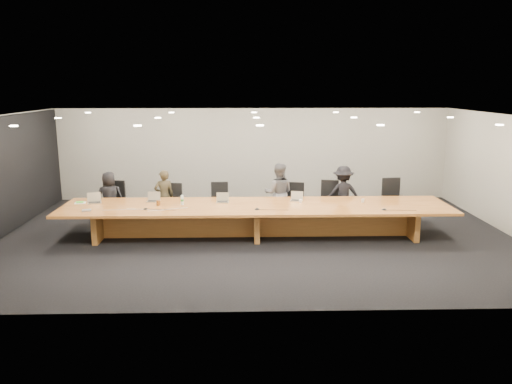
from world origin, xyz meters
TOP-DOWN VIEW (x-y plane):
  - ground at (0.00, 0.00)m, footprint 12.00×12.00m
  - back_wall at (0.00, 4.00)m, footprint 12.00×0.02m
  - conference_table at (0.00, 0.00)m, footprint 9.00×1.80m
  - chair_far_left at (-3.63, 1.28)m, footprint 0.66×0.66m
  - chair_left at (-2.15, 1.17)m, footprint 0.66×0.66m
  - chair_mid_left at (-0.92, 1.25)m, footprint 0.54×0.54m
  - chair_mid_right at (1.02, 1.20)m, footprint 0.63×0.63m
  - chair_right at (1.91, 1.24)m, footprint 0.66×0.66m
  - chair_far_right at (3.59, 1.19)m, footprint 0.64×0.64m
  - person_a at (-3.68, 1.15)m, footprint 0.75×0.58m
  - person_b at (-2.33, 1.27)m, footprint 0.57×0.45m
  - person_c at (0.60, 1.19)m, footprint 0.82×0.68m
  - person_d at (2.28, 1.27)m, footprint 0.96×0.57m
  - laptop_a at (-3.82, 0.31)m, footprint 0.37×0.31m
  - laptop_b at (-2.46, 0.42)m, footprint 0.31×0.23m
  - laptop_c at (-0.80, 0.31)m, footprint 0.29×0.22m
  - laptop_d at (0.98, 0.41)m, footprint 0.34×0.28m
  - water_bottle at (-1.73, 0.09)m, footprint 0.09×0.09m
  - amber_mug at (-2.28, 0.06)m, footprint 0.11×0.11m
  - paper_cup_near at (1.05, 0.20)m, footprint 0.07×0.07m
  - paper_cup_far at (2.54, 0.21)m, footprint 0.08×0.08m
  - notepad at (-4.16, 0.32)m, footprint 0.27×0.23m
  - lime_gadget at (-4.17, 0.32)m, footprint 0.18×0.13m
  - av_box at (-3.78, -0.44)m, footprint 0.23×0.19m
  - mic_left at (-2.50, -0.32)m, footprint 0.15×0.15m
  - mic_center at (0.01, -0.41)m, footprint 0.14×0.14m
  - mic_right at (2.85, -0.52)m, footprint 0.17×0.17m

SIDE VIEW (x-z plane):
  - ground at x=0.00m, z-range 0.00..0.00m
  - chair_mid_right at x=1.02m, z-range 0.00..1.04m
  - conference_table at x=0.00m, z-range 0.15..0.90m
  - chair_left at x=-2.15m, z-range 0.00..1.05m
  - chair_mid_left at x=-0.92m, z-range 0.00..1.05m
  - chair_right at x=1.91m, z-range 0.00..1.09m
  - chair_far_left at x=-3.63m, z-range 0.00..1.10m
  - chair_far_right at x=3.59m, z-range 0.00..1.14m
  - person_a at x=-3.68m, z-range 0.00..1.36m
  - person_b at x=-2.33m, z-range 0.00..1.38m
  - person_d at x=2.28m, z-range 0.00..1.46m
  - notepad at x=-4.16m, z-range 0.75..0.76m
  - mic_left at x=-2.50m, z-range 0.75..0.78m
  - av_box at x=-3.78m, z-range 0.75..0.78m
  - mic_right at x=2.85m, z-range 0.75..0.78m
  - mic_center at x=0.01m, z-range 0.75..0.78m
  - person_c at x=0.60m, z-range 0.00..1.55m
  - lime_gadget at x=-4.17m, z-range 0.76..0.79m
  - paper_cup_near at x=1.05m, z-range 0.75..0.83m
  - paper_cup_far at x=2.54m, z-range 0.75..0.83m
  - amber_mug at x=-2.28m, z-range 0.75..0.86m
  - water_bottle at x=-1.73m, z-range 0.75..0.97m
  - laptop_c at x=-0.80m, z-range 0.75..0.98m
  - laptop_d at x=0.98m, z-range 0.75..0.98m
  - laptop_b at x=-2.46m, z-range 0.75..0.99m
  - laptop_a at x=-3.82m, z-range 0.75..1.00m
  - back_wall at x=0.00m, z-range 0.00..2.80m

